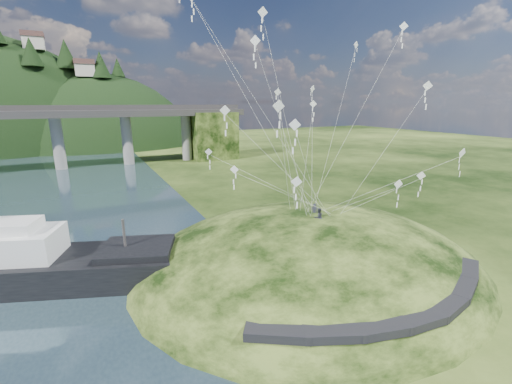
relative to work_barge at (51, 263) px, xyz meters
name	(u,v)px	position (x,y,z in m)	size (l,w,h in m)	color
ground	(246,292)	(14.74, -9.18, -1.96)	(320.00, 320.00, 0.00)	black
grass_hill	(309,277)	(22.74, -7.18, -3.46)	(36.00, 32.00, 13.00)	black
footpath	(403,308)	(22.20, -18.92, 0.13)	(22.29, 5.84, 0.83)	black
bridge	(4,130)	(-11.72, 60.89, 7.75)	(160.00, 11.00, 15.00)	#2D2B2B
work_barge	(51,263)	(0.00, 0.00, 0.00)	(23.08, 13.37, 7.82)	black
wooden_dock	(197,265)	(12.32, -3.23, -1.52)	(13.97, 3.57, 0.99)	#321C14
kite_flyers	(318,207)	(23.43, -7.17, 3.97)	(1.56, 2.36, 1.91)	#282A36
kite_swarm	(305,100)	(21.39, -7.35, 13.96)	(20.76, 18.15, 18.94)	silver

